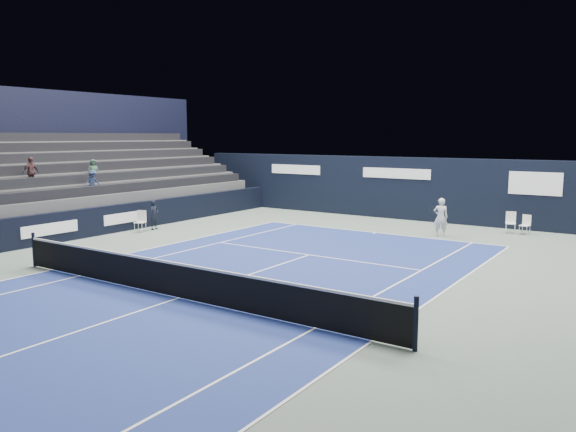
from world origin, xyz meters
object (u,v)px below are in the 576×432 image
folding_chair_back_b (511,221)px  line_judge_chair (141,220)px  tennis_net (178,279)px  folding_chair_back_a (526,221)px  tennis_player (441,217)px

folding_chair_back_b → line_judge_chair: size_ratio=0.98×
line_judge_chair → tennis_net: size_ratio=0.07×
folding_chair_back_a → tennis_net: bearing=-97.4°
folding_chair_back_a → line_judge_chair: (-14.04, -8.76, -0.02)m
folding_chair_back_a → folding_chair_back_b: (-0.62, -0.04, -0.03)m
folding_chair_back_a → tennis_player: bearing=-127.2°
tennis_net → tennis_player: bearing=78.6°
folding_chair_back_a → tennis_net: tennis_net is taller
folding_chair_back_b → tennis_player: (-2.26, -2.42, 0.28)m
folding_chair_back_b → tennis_player: tennis_player is taller
folding_chair_back_a → folding_chair_back_b: bearing=-164.1°
tennis_player → tennis_net: bearing=-101.4°
tennis_net → tennis_player: size_ratio=8.03×
line_judge_chair → tennis_net: (8.61, -6.37, -0.03)m
folding_chair_back_b → line_judge_chair: (-13.42, -8.72, 0.01)m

